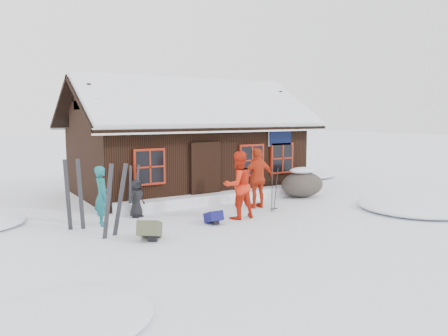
# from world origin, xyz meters

# --- Properties ---
(ground) EXTENTS (120.00, 120.00, 0.00)m
(ground) POSITION_xyz_m (0.00, 0.00, 0.00)
(ground) COLOR white
(ground) RESTS_ON ground
(mountain_hut) EXTENTS (8.90, 6.09, 4.42)m
(mountain_hut) POSITION_xyz_m (1.50, 4.98, 1.58)
(mountain_hut) COLOR black
(mountain_hut) RESTS_ON ground
(snow_drift) EXTENTS (7.60, 0.60, 0.35)m
(snow_drift) POSITION_xyz_m (1.50, 2.25, 0.17)
(snow_drift) COLOR white
(snow_drift) RESTS_ON ground
(snow_mounds) EXTENTS (20.60, 13.20, 0.48)m
(snow_mounds) POSITION_xyz_m (1.65, 1.86, 0.00)
(snow_mounds) COLOR white
(snow_mounds) RESTS_ON ground
(skier_teal) EXTENTS (0.44, 0.62, 1.61)m
(skier_teal) POSITION_xyz_m (-2.96, 1.23, 0.80)
(skier_teal) COLOR #156065
(skier_teal) RESTS_ON ground
(skier_orange_left) EXTENTS (0.94, 0.73, 1.93)m
(skier_orange_left) POSITION_xyz_m (0.57, -0.03, 0.96)
(skier_orange_left) COLOR red
(skier_orange_left) RESTS_ON ground
(skier_orange_right) EXTENTS (1.16, 0.56, 1.92)m
(skier_orange_right) POSITION_xyz_m (1.91, 0.85, 0.96)
(skier_orange_right) COLOR red
(skier_orange_right) RESTS_ON ground
(skier_crouched) EXTENTS (0.64, 0.57, 1.11)m
(skier_crouched) POSITION_xyz_m (-1.84, 1.65, 0.55)
(skier_crouched) COLOR black
(skier_crouched) RESTS_ON ground
(boulder) EXTENTS (1.65, 1.24, 0.97)m
(boulder) POSITION_xyz_m (4.43, 1.53, 0.49)
(boulder) COLOR #453E37
(boulder) RESTS_ON ground
(ski_pair_left) EXTENTS (0.70, 0.19, 1.84)m
(ski_pair_left) POSITION_xyz_m (-3.03, 0.01, 0.87)
(ski_pair_left) COLOR black
(ski_pair_left) RESTS_ON ground
(ski_pair_mid) EXTENTS (0.49, 0.14, 1.89)m
(ski_pair_mid) POSITION_xyz_m (-3.69, 1.18, 0.89)
(ski_pair_mid) COLOR black
(ski_pair_mid) RESTS_ON ground
(ski_pair_right) EXTENTS (0.45, 0.19, 1.51)m
(ski_pair_right) POSITION_xyz_m (-1.73, 2.20, 0.70)
(ski_pair_right) COLOR black
(ski_pair_right) RESTS_ON ground
(ski_poles) EXTENTS (0.25, 0.12, 1.38)m
(ski_poles) POSITION_xyz_m (2.03, 0.17, 0.65)
(ski_poles) COLOR black
(ski_poles) RESTS_ON ground
(backpack_blue) EXTENTS (0.40, 0.51, 0.27)m
(backpack_blue) POSITION_xyz_m (-0.37, -0.23, 0.13)
(backpack_blue) COLOR #12124F
(backpack_blue) RESTS_ON ground
(backpack_olive) EXTENTS (0.77, 0.81, 0.35)m
(backpack_olive) POSITION_xyz_m (-2.43, -0.74, 0.18)
(backpack_olive) COLOR #484A35
(backpack_olive) RESTS_ON ground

